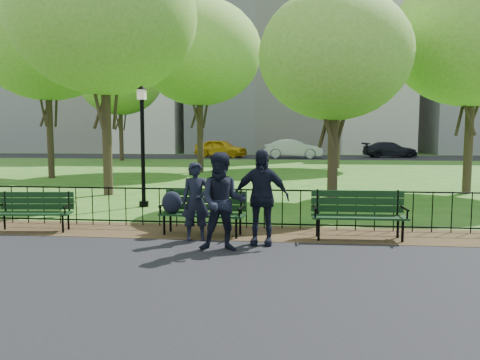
# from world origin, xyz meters

# --- Properties ---
(ground) EXTENTS (120.00, 120.00, 0.00)m
(ground) POSITION_xyz_m (0.00, 0.00, 0.00)
(ground) COLOR #286019
(asphalt_path) EXTENTS (60.00, 9.20, 0.01)m
(asphalt_path) POSITION_xyz_m (0.00, -3.40, 0.01)
(asphalt_path) COLOR black
(asphalt_path) RESTS_ON ground
(dirt_strip) EXTENTS (60.00, 1.60, 0.01)m
(dirt_strip) POSITION_xyz_m (0.00, 1.50, 0.01)
(dirt_strip) COLOR #322514
(dirt_strip) RESTS_ON ground
(far_street) EXTENTS (70.00, 9.00, 0.01)m
(far_street) POSITION_xyz_m (0.00, 35.00, 0.01)
(far_street) COLOR black
(far_street) RESTS_ON ground
(iron_fence) EXTENTS (24.06, 0.06, 1.00)m
(iron_fence) POSITION_xyz_m (0.00, 2.00, 0.50)
(iron_fence) COLOR black
(iron_fence) RESTS_ON ground
(apartment_west) EXTENTS (22.00, 15.00, 26.00)m
(apartment_west) POSITION_xyz_m (-22.00, 48.00, 13.00)
(apartment_west) COLOR white
(apartment_west) RESTS_ON ground
(apartment_mid) EXTENTS (24.00, 15.00, 30.00)m
(apartment_mid) POSITION_xyz_m (2.00, 48.00, 15.00)
(apartment_mid) COLOR beige
(apartment_mid) RESTS_ON ground
(park_bench_main) EXTENTS (1.83, 0.75, 1.01)m
(park_bench_main) POSITION_xyz_m (-0.53, 1.21, 0.63)
(park_bench_main) COLOR black
(park_bench_main) RESTS_ON ground
(park_bench_left_a) EXTENTS (1.67, 0.68, 0.92)m
(park_bench_left_a) POSITION_xyz_m (-3.97, 1.22, 0.53)
(park_bench_left_a) COLOR black
(park_bench_left_a) RESTS_ON ground
(park_bench_right_a) EXTENTS (1.88, 0.63, 1.06)m
(park_bench_right_a) POSITION_xyz_m (2.94, 1.24, 0.61)
(park_bench_right_a) COLOR black
(park_bench_right_a) RESTS_ON ground
(lamppost) EXTENTS (0.31, 0.31, 3.50)m
(lamppost) POSITION_xyz_m (-2.71, 4.84, 1.91)
(lamppost) COLOR black
(lamppost) RESTS_ON ground
(tree_near_w) EXTENTS (6.31, 6.31, 8.79)m
(tree_near_w) POSITION_xyz_m (-4.79, 7.29, 6.11)
(tree_near_w) COLOR #2D2116
(tree_near_w) RESTS_ON ground
(tree_near_e) EXTENTS (4.66, 4.66, 6.49)m
(tree_near_e) POSITION_xyz_m (2.84, 6.48, 4.50)
(tree_near_e) COLOR #2D2116
(tree_near_e) RESTS_ON ground
(tree_mid_e) EXTENTS (5.66, 5.66, 7.89)m
(tree_mid_e) POSITION_xyz_m (7.79, 9.14, 5.48)
(tree_mid_e) COLOR #2D2116
(tree_mid_e) RESTS_ON ground
(tree_mid_w) EXTENTS (6.81, 6.81, 9.49)m
(tree_mid_w) POSITION_xyz_m (-10.00, 13.04, 6.59)
(tree_mid_w) COLOR #2D2116
(tree_mid_w) RESTS_ON ground
(tree_far_c) EXTENTS (6.74, 6.74, 9.39)m
(tree_far_c) POSITION_xyz_m (-3.51, 17.17, 6.52)
(tree_far_c) COLOR #2D2116
(tree_far_c) RESTS_ON ground
(tree_far_e) EXTENTS (7.43, 7.43, 10.36)m
(tree_far_e) POSITION_xyz_m (4.34, 21.51, 7.19)
(tree_far_e) COLOR #2D2116
(tree_far_e) RESTS_ON ground
(tree_far_w) EXTENTS (6.66, 6.66, 9.28)m
(tree_far_w) POSITION_xyz_m (-12.12, 27.92, 6.44)
(tree_far_w) COLOR #2D2116
(tree_far_w) RESTS_ON ground
(person_left) EXTENTS (0.64, 0.49, 1.56)m
(person_left) POSITION_xyz_m (-0.27, 0.70, 0.79)
(person_left) COLOR black
(person_left) RESTS_ON asphalt_path
(person_mid) EXTENTS (0.90, 0.51, 1.78)m
(person_mid) POSITION_xyz_m (0.38, -0.05, 0.90)
(person_mid) COLOR black
(person_mid) RESTS_ON asphalt_path
(person_right) EXTENTS (1.08, 0.46, 1.82)m
(person_right) POSITION_xyz_m (1.03, 0.50, 0.92)
(person_right) COLOR black
(person_right) RESTS_ON asphalt_path
(taxi) EXTENTS (5.12, 3.09, 1.63)m
(taxi) POSITION_xyz_m (-4.96, 33.78, 0.83)
(taxi) COLOR gold
(taxi) RESTS_ON far_street
(sedan_silver) EXTENTS (5.09, 1.89, 1.66)m
(sedan_silver) POSITION_xyz_m (1.60, 33.06, 0.84)
(sedan_silver) COLOR #B5B9BE
(sedan_silver) RESTS_ON far_street
(sedan_dark) EXTENTS (5.01, 2.52, 1.40)m
(sedan_dark) POSITION_xyz_m (10.24, 35.11, 0.71)
(sedan_dark) COLOR black
(sedan_dark) RESTS_ON far_street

